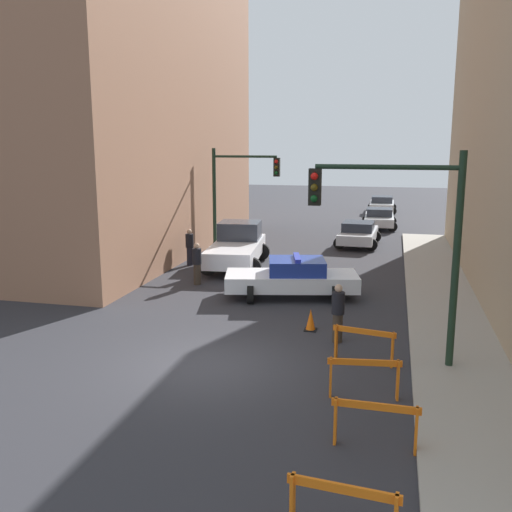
% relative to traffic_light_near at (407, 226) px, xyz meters
% --- Properties ---
extents(ground_plane, '(120.00, 120.00, 0.00)m').
position_rel_traffic_light_near_xyz_m(ground_plane, '(-4.73, -1.17, -3.53)').
color(ground_plane, '#2D2D33').
extents(sidewalk_right, '(2.40, 44.00, 0.12)m').
position_rel_traffic_light_near_xyz_m(sidewalk_right, '(1.47, -1.17, -3.47)').
color(sidewalk_right, '#9E998E').
rests_on(sidewalk_right, ground_plane).
extents(building_corner_left, '(14.00, 20.00, 20.89)m').
position_rel_traffic_light_near_xyz_m(building_corner_left, '(-16.73, 12.83, 6.91)').
color(building_corner_left, '#93664C').
rests_on(building_corner_left, ground_plane).
extents(traffic_light_near, '(3.64, 0.35, 5.20)m').
position_rel_traffic_light_near_xyz_m(traffic_light_near, '(0.00, 0.00, 0.00)').
color(traffic_light_near, black).
rests_on(traffic_light_near, sidewalk_right).
extents(traffic_light_far, '(3.44, 0.35, 5.20)m').
position_rel_traffic_light_near_xyz_m(traffic_light_far, '(-8.03, 13.43, -0.13)').
color(traffic_light_far, black).
rests_on(traffic_light_far, ground_plane).
extents(police_car, '(4.99, 3.00, 1.52)m').
position_rel_traffic_light_near_xyz_m(police_car, '(-3.73, 5.67, -2.81)').
color(police_car, white).
rests_on(police_car, ground_plane).
extents(white_truck, '(3.02, 5.59, 1.90)m').
position_rel_traffic_light_near_xyz_m(white_truck, '(-7.08, 10.30, -2.62)').
color(white_truck, silver).
rests_on(white_truck, ground_plane).
extents(parked_car_near, '(2.39, 4.37, 1.31)m').
position_rel_traffic_light_near_xyz_m(parked_car_near, '(-2.11, 16.79, -2.86)').
color(parked_car_near, silver).
rests_on(parked_car_near, ground_plane).
extents(parked_car_mid, '(2.34, 4.34, 1.31)m').
position_rel_traffic_light_near_xyz_m(parked_car_mid, '(-1.19, 23.54, -2.86)').
color(parked_car_mid, silver).
rests_on(parked_car_mid, ground_plane).
extents(parked_car_far, '(2.30, 4.31, 1.31)m').
position_rel_traffic_light_near_xyz_m(parked_car_far, '(-1.22, 32.03, -2.86)').
color(parked_car_far, silver).
rests_on(parked_car_far, ground_plane).
extents(pedestrian_crossing, '(0.50, 0.50, 1.66)m').
position_rel_traffic_light_near_xyz_m(pedestrian_crossing, '(-7.69, 6.63, -2.67)').
color(pedestrian_crossing, '#382D23').
rests_on(pedestrian_crossing, ground_plane).
extents(pedestrian_corner, '(0.50, 0.50, 1.66)m').
position_rel_traffic_light_near_xyz_m(pedestrian_corner, '(-9.21, 9.94, -2.67)').
color(pedestrian_corner, black).
rests_on(pedestrian_corner, ground_plane).
extents(pedestrian_sidewalk, '(0.39, 0.39, 1.66)m').
position_rel_traffic_light_near_xyz_m(pedestrian_sidewalk, '(-1.70, 1.34, -2.67)').
color(pedestrian_sidewalk, '#382D23').
rests_on(pedestrian_sidewalk, ground_plane).
extents(barrier_front, '(1.60, 0.31, 0.90)m').
position_rel_traffic_light_near_xyz_m(barrier_front, '(-0.83, -6.84, -2.91)').
color(barrier_front, orange).
rests_on(barrier_front, ground_plane).
extents(barrier_mid, '(1.60, 0.19, 0.90)m').
position_rel_traffic_light_near_xyz_m(barrier_mid, '(-0.48, -4.20, -2.91)').
color(barrier_mid, orange).
rests_on(barrier_mid, ground_plane).
extents(barrier_back, '(1.59, 0.35, 0.90)m').
position_rel_traffic_light_near_xyz_m(barrier_back, '(-0.78, -2.12, -2.91)').
color(barrier_back, orange).
rests_on(barrier_back, ground_plane).
extents(barrier_corner, '(1.58, 0.43, 0.90)m').
position_rel_traffic_light_near_xyz_m(barrier_corner, '(-0.90, -0.05, -2.91)').
color(barrier_corner, orange).
rests_on(barrier_corner, ground_plane).
extents(traffic_cone, '(0.36, 0.36, 0.66)m').
position_rel_traffic_light_near_xyz_m(traffic_cone, '(-2.57, 2.16, -3.21)').
color(traffic_cone, black).
rests_on(traffic_cone, ground_plane).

